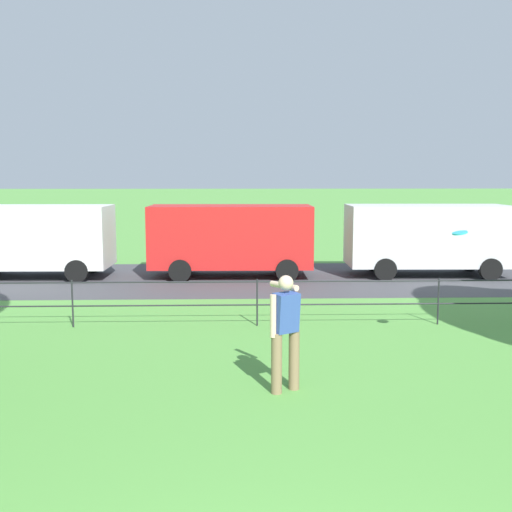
% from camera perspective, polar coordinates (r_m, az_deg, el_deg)
% --- Properties ---
extents(street_strip, '(80.00, 6.46, 0.01)m').
position_cam_1_polar(street_strip, '(19.22, -0.52, -2.06)').
color(street_strip, '#424247').
rests_on(street_strip, ground).
extents(park_fence, '(38.69, 0.04, 1.00)m').
position_cam_1_polar(park_fence, '(13.09, 0.11, -3.57)').
color(park_fence, '#232328').
rests_on(park_fence, ground).
extents(person_thrower, '(0.46, 0.86, 1.73)m').
position_cam_1_polar(person_thrower, '(9.12, 2.68, -6.71)').
color(person_thrower, '#846B4C').
rests_on(person_thrower, ground).
extents(frisbee, '(0.35, 0.35, 0.08)m').
position_cam_1_polar(frisbee, '(11.63, 18.22, 2.03)').
color(frisbee, '#2DB2C6').
extents(panel_van_center, '(5.03, 2.16, 2.24)m').
position_cam_1_polar(panel_van_center, '(20.48, -20.11, 1.65)').
color(panel_van_center, white).
rests_on(panel_van_center, ground).
extents(panel_van_right, '(5.03, 2.16, 2.24)m').
position_cam_1_polar(panel_van_right, '(19.38, -2.27, 1.79)').
color(panel_van_right, red).
rests_on(panel_van_right, ground).
extents(panel_van_far_right, '(5.05, 2.20, 2.24)m').
position_cam_1_polar(panel_van_far_right, '(20.36, 15.48, 1.80)').
color(panel_van_far_right, silver).
rests_on(panel_van_far_right, ground).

